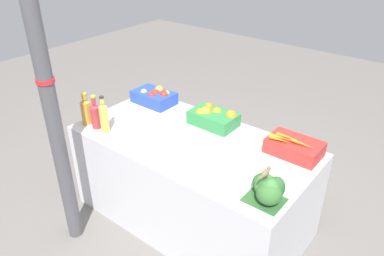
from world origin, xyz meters
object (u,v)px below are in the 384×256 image
(orange_crate, at_px, (214,117))
(broccoli_pile, at_px, (268,188))
(carrot_crate, at_px, (294,147))
(sparrow_bird, at_px, (266,172))
(juice_bottle_amber, at_px, (86,111))
(juice_bottle_golden, at_px, (104,117))
(juice_bottle_ruby, at_px, (96,115))
(apple_crate, at_px, (155,97))
(support_pole, at_px, (49,97))

(orange_crate, bearing_deg, broccoli_pile, -35.75)
(carrot_crate, height_order, sparrow_bird, sparrow_bird)
(juice_bottle_amber, height_order, juice_bottle_golden, juice_bottle_golden)
(carrot_crate, distance_m, sparrow_bird, 0.58)
(juice_bottle_amber, bearing_deg, juice_bottle_ruby, 0.00)
(apple_crate, xyz_separation_m, orange_crate, (0.64, 0.00, 0.00))
(carrot_crate, height_order, juice_bottle_ruby, juice_bottle_ruby)
(orange_crate, distance_m, broccoli_pile, 0.95)
(orange_crate, relative_size, juice_bottle_golden, 1.24)
(broccoli_pile, xyz_separation_m, sparrow_bird, (-0.02, -0.01, 0.11))
(juice_bottle_golden, distance_m, sparrow_bird, 1.34)
(apple_crate, distance_m, juice_bottle_ruby, 0.61)
(carrot_crate, bearing_deg, juice_bottle_ruby, -156.27)
(apple_crate, relative_size, orange_crate, 1.00)
(support_pole, height_order, broccoli_pile, support_pole)
(orange_crate, xyz_separation_m, carrot_crate, (0.67, -0.01, -0.01))
(apple_crate, bearing_deg, juice_bottle_amber, -105.26)
(apple_crate, relative_size, carrot_crate, 1.00)
(orange_crate, distance_m, juice_bottle_ruby, 0.92)
(support_pole, relative_size, juice_bottle_ruby, 8.65)
(juice_bottle_ruby, height_order, juice_bottle_golden, juice_bottle_golden)
(broccoli_pile, distance_m, juice_bottle_ruby, 1.46)
(broccoli_pile, bearing_deg, juice_bottle_ruby, -177.96)
(carrot_crate, bearing_deg, juice_bottle_golden, -154.60)
(broccoli_pile, bearing_deg, apple_crate, 158.54)
(apple_crate, distance_m, juice_bottle_amber, 0.63)
(carrot_crate, bearing_deg, apple_crate, 179.72)
(broccoli_pile, bearing_deg, juice_bottle_golden, -177.81)
(juice_bottle_ruby, relative_size, juice_bottle_golden, 0.92)
(sparrow_bird, bearing_deg, apple_crate, 65.35)
(juice_bottle_ruby, bearing_deg, sparrow_bird, 1.48)
(support_pole, relative_size, apple_crate, 6.43)
(apple_crate, height_order, juice_bottle_amber, juice_bottle_amber)
(orange_crate, relative_size, juice_bottle_ruby, 1.35)
(orange_crate, xyz_separation_m, juice_bottle_ruby, (-0.69, -0.61, 0.05))
(juice_bottle_golden, bearing_deg, juice_bottle_amber, -180.00)
(juice_bottle_amber, bearing_deg, support_pole, -61.96)
(orange_crate, xyz_separation_m, juice_bottle_golden, (-0.58, -0.61, 0.06))
(support_pole, xyz_separation_m, juice_bottle_amber, (-0.22, 0.41, -0.32))
(broccoli_pile, height_order, juice_bottle_golden, juice_bottle_golden)
(orange_crate, distance_m, sparrow_bird, 0.95)
(carrot_crate, xyz_separation_m, juice_bottle_golden, (-1.26, -0.60, 0.07))
(juice_bottle_amber, height_order, sparrow_bird, juice_bottle_amber)
(apple_crate, relative_size, juice_bottle_ruby, 1.35)
(broccoli_pile, bearing_deg, juice_bottle_amber, -178.11)
(orange_crate, height_order, juice_bottle_golden, juice_bottle_golden)
(carrot_crate, relative_size, juice_bottle_golden, 1.24)
(apple_crate, distance_m, sparrow_bird, 1.50)
(carrot_crate, xyz_separation_m, sparrow_bird, (0.08, -0.56, 0.14))
(support_pole, relative_size, juice_bottle_golden, 7.94)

